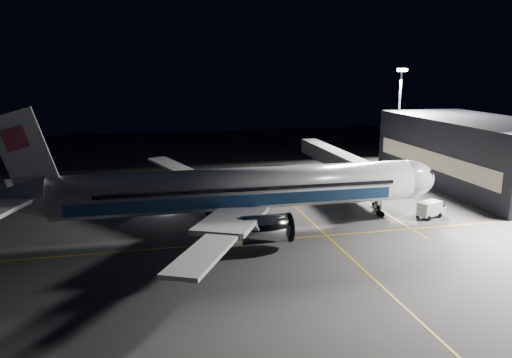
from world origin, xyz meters
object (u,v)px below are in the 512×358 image
object	(u,v)px
airliner	(233,190)
baggage_tug	(165,194)
safety_cone_a	(262,198)
safety_cone_b	(262,198)
service_truck	(431,209)
safety_cone_c	(199,208)
floodlight_mast_north	(399,109)
jet_bridge	(343,162)

from	to	relation	value
airliner	baggage_tug	xyz separation A→B (m)	(-8.24, 16.36, -4.29)
safety_cone_a	safety_cone_b	bearing A→B (deg)	-90.00
service_truck	baggage_tug	world-z (taller)	service_truck
safety_cone_b	safety_cone_c	distance (m)	11.16
airliner	safety_cone_c	size ratio (longest dim) A/B	92.64
service_truck	safety_cone_a	distance (m)	26.03
floodlight_mast_north	safety_cone_c	size ratio (longest dim) A/B	31.19
floodlight_mast_north	safety_cone_a	bearing A→B (deg)	-150.65
airliner	jet_bridge	size ratio (longest dim) A/B	1.79
airliner	safety_cone_c	world-z (taller)	airliner
airliner	floodlight_mast_north	bearing A→B (deg)	37.91
service_truck	safety_cone_b	world-z (taller)	service_truck
airliner	baggage_tug	size ratio (longest dim) A/B	22.30
jet_bridge	service_truck	distance (m)	20.89
baggage_tug	safety_cone_c	bearing A→B (deg)	-52.91
floodlight_mast_north	baggage_tug	size ratio (longest dim) A/B	7.51
jet_bridge	safety_cone_b	xyz separation A→B (m)	(-16.00, -5.70, -4.28)
baggage_tug	safety_cone_b	xyz separation A→B (m)	(15.32, -4.01, -0.57)
safety_cone_b	floodlight_mast_north	bearing A→B (deg)	30.00
baggage_tug	safety_cone_c	world-z (taller)	baggage_tug
safety_cone_a	airliner	bearing A→B (deg)	-118.81
safety_cone_c	airliner	bearing A→B (deg)	-68.32
baggage_tug	safety_cone_b	world-z (taller)	baggage_tug
service_truck	safety_cone_a	size ratio (longest dim) A/B	8.29
safety_cone_a	safety_cone_b	world-z (taller)	safety_cone_b
airliner	safety_cone_a	distance (m)	15.47
airliner	safety_cone_b	bearing A→B (deg)	60.20
service_truck	safety_cone_c	distance (m)	33.85
airliner	safety_cone_b	size ratio (longest dim) A/B	100.84
jet_bridge	baggage_tug	world-z (taller)	jet_bridge
safety_cone_a	jet_bridge	bearing A→B (deg)	17.97
baggage_tug	safety_cone_b	size ratio (longest dim) A/B	4.52
service_truck	safety_cone_a	bearing A→B (deg)	123.06
safety_cone_a	safety_cone_b	xyz separation A→B (m)	(0.00, -0.51, 0.01)
airliner	safety_cone_c	bearing A→B (deg)	111.68
floodlight_mast_north	safety_cone_b	size ratio (longest dim) A/B	33.95
safety_cone_b	airliner	bearing A→B (deg)	-119.80
service_truck	airliner	bearing A→B (deg)	153.79
floodlight_mast_north	safety_cone_b	bearing A→B (deg)	-150.00
floodlight_mast_north	baggage_tug	distance (m)	53.00
floodlight_mast_north	safety_cone_a	world-z (taller)	floodlight_mast_north
airliner	safety_cone_b	world-z (taller)	airliner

